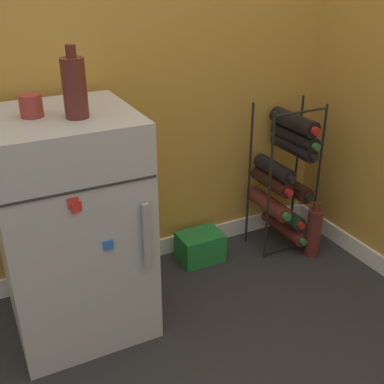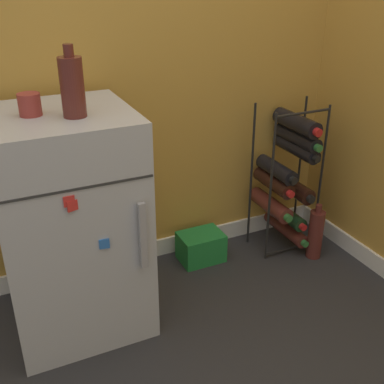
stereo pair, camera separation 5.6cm
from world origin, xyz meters
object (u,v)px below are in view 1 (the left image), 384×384
(mini_fridge, at_px, (72,226))
(fridge_top_bottle, at_px, (75,87))
(wine_rack, at_px, (284,176))
(fridge_top_cup, at_px, (31,106))
(soda_box, at_px, (200,247))
(loose_bottle_floor, at_px, (314,232))

(mini_fridge, relative_size, fridge_top_bottle, 3.76)
(mini_fridge, height_order, wine_rack, mini_fridge)
(mini_fridge, height_order, fridge_top_cup, fridge_top_cup)
(wine_rack, relative_size, fridge_top_bottle, 3.21)
(mini_fridge, distance_m, fridge_top_bottle, 0.55)
(wine_rack, height_order, fridge_top_cup, fridge_top_cup)
(mini_fridge, relative_size, soda_box, 4.13)
(mini_fridge, bearing_deg, soda_box, 14.94)
(loose_bottle_floor, bearing_deg, wine_rack, 115.80)
(wine_rack, relative_size, loose_bottle_floor, 2.59)
(wine_rack, bearing_deg, mini_fridge, -173.44)
(mini_fridge, relative_size, fridge_top_cup, 11.73)
(loose_bottle_floor, bearing_deg, soda_box, 157.92)
(mini_fridge, xyz_separation_m, wine_rack, (1.10, 0.13, -0.06))
(loose_bottle_floor, bearing_deg, fridge_top_cup, 177.98)
(soda_box, distance_m, loose_bottle_floor, 0.58)
(wine_rack, bearing_deg, soda_box, 174.10)
(fridge_top_cup, bearing_deg, soda_box, 13.19)
(mini_fridge, height_order, loose_bottle_floor, mini_fridge)
(fridge_top_cup, bearing_deg, wine_rack, 6.03)
(mini_fridge, distance_m, fridge_top_cup, 0.49)
(fridge_top_bottle, bearing_deg, fridge_top_cup, 150.26)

